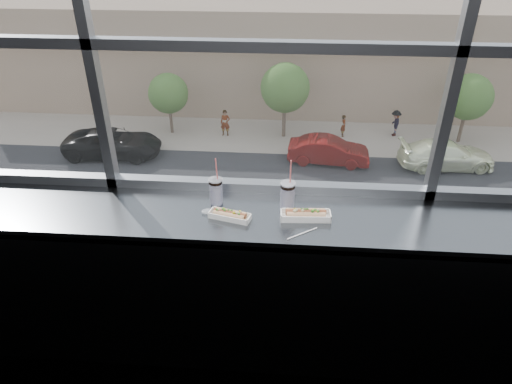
# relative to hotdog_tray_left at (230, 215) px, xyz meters

# --- Properties ---
(wall_back_lower) EXTENTS (6.00, 0.00, 6.00)m
(wall_back_lower) POSITION_rel_hotdog_tray_left_xyz_m (0.20, 0.33, -0.57)
(wall_back_lower) COLOR black
(wall_back_lower) RESTS_ON ground
(counter) EXTENTS (6.00, 0.55, 0.06)m
(counter) POSITION_rel_hotdog_tray_left_xyz_m (0.20, 0.06, -0.05)
(counter) COLOR slate
(counter) RESTS_ON ground
(counter_fascia) EXTENTS (6.00, 0.04, 1.04)m
(counter_fascia) POSITION_rel_hotdog_tray_left_xyz_m (0.20, -0.20, -0.57)
(counter_fascia) COLOR slate
(counter_fascia) RESTS_ON ground
(hotdog_tray_left) EXTENTS (0.26, 0.14, 0.06)m
(hotdog_tray_left) POSITION_rel_hotdog_tray_left_xyz_m (0.00, 0.00, 0.00)
(hotdog_tray_left) COLOR white
(hotdog_tray_left) RESTS_ON counter
(hotdog_tray_right) EXTENTS (0.29, 0.11, 0.07)m
(hotdog_tray_right) POSITION_rel_hotdog_tray_left_xyz_m (0.44, 0.03, 0.00)
(hotdog_tray_right) COLOR white
(hotdog_tray_right) RESTS_ON counter
(soda_cup_left) EXTENTS (0.09, 0.09, 0.31)m
(soda_cup_left) POSITION_rel_hotdog_tray_left_xyz_m (-0.10, 0.16, 0.07)
(soda_cup_left) COLOR white
(soda_cup_left) RESTS_ON counter
(soda_cup_right) EXTENTS (0.09, 0.09, 0.34)m
(soda_cup_right) POSITION_rel_hotdog_tray_left_xyz_m (0.33, 0.13, 0.07)
(soda_cup_right) COLOR white
(soda_cup_right) RESTS_ON counter
(loose_straw) EXTENTS (0.17, 0.12, 0.01)m
(loose_straw) POSITION_rel_hotdog_tray_left_xyz_m (0.42, -0.12, -0.02)
(loose_straw) COLOR white
(loose_straw) RESTS_ON counter
(wrapper) EXTENTS (0.09, 0.07, 0.02)m
(wrapper) POSITION_rel_hotdog_tray_left_xyz_m (-0.13, 0.05, -0.01)
(wrapper) COLOR silver
(wrapper) RESTS_ON counter
(plaza_ground) EXTENTS (120.00, 120.00, 0.00)m
(plaza_ground) POSITION_rel_hotdog_tray_left_xyz_m (0.20, 43.83, -12.12)
(plaza_ground) COLOR gray
(plaza_ground) RESTS_ON ground
(street_asphalt) EXTENTS (80.00, 10.00, 0.06)m
(street_asphalt) POSITION_rel_hotdog_tray_left_xyz_m (0.20, 20.33, -12.09)
(street_asphalt) COLOR black
(street_asphalt) RESTS_ON plaza_ground
(far_sidewalk) EXTENTS (80.00, 6.00, 0.04)m
(far_sidewalk) POSITION_rel_hotdog_tray_left_xyz_m (0.20, 28.33, -12.10)
(far_sidewalk) COLOR gray
(far_sidewalk) RESTS_ON plaza_ground
(far_building) EXTENTS (50.00, 14.00, 8.00)m
(far_building) POSITION_rel_hotdog_tray_left_xyz_m (0.20, 38.33, -8.12)
(far_building) COLOR #8A725C
(far_building) RESTS_ON plaza_ground
(car_near_a) EXTENTS (2.50, 5.87, 1.95)m
(car_near_a) POSITION_rel_hotdog_tray_left_xyz_m (-14.03, 16.33, -11.09)
(car_near_a) COLOR silver
(car_near_a) RESTS_ON street_asphalt
(car_far_b) EXTENTS (3.37, 6.95, 2.24)m
(car_far_b) POSITION_rel_hotdog_tray_left_xyz_m (2.88, 24.33, -10.94)
(car_far_b) COLOR maroon
(car_far_b) RESTS_ON street_asphalt
(car_near_b) EXTENTS (2.70, 5.69, 1.85)m
(car_near_b) POSITION_rel_hotdog_tray_left_xyz_m (-6.79, 16.33, -11.14)
(car_near_b) COLOR black
(car_near_b) RESTS_ON street_asphalt
(car_near_c) EXTENTS (2.69, 5.72, 1.86)m
(car_near_c) POSITION_rel_hotdog_tray_left_xyz_m (1.10, 16.33, -11.13)
(car_near_c) COLOR #B14200
(car_near_c) RESTS_ON street_asphalt
(car_near_d) EXTENTS (2.94, 5.88, 1.89)m
(car_near_d) POSITION_rel_hotdog_tray_left_xyz_m (6.23, 16.33, -11.12)
(car_near_d) COLOR white
(car_near_d) RESTS_ON street_asphalt
(car_far_c) EXTENTS (3.39, 7.02, 2.27)m
(car_far_c) POSITION_rel_hotdog_tray_left_xyz_m (10.22, 24.33, -10.93)
(car_far_c) COLOR white
(car_far_c) RESTS_ON street_asphalt
(car_far_a) EXTENTS (3.12, 7.04, 2.32)m
(car_far_a) POSITION_rel_hotdog_tray_left_xyz_m (-11.19, 24.33, -10.90)
(car_far_a) COLOR black
(car_far_a) RESTS_ON street_asphalt
(pedestrian_d) EXTENTS (0.76, 1.01, 2.27)m
(pedestrian_d) POSITION_rel_hotdog_tray_left_xyz_m (7.89, 29.06, -10.95)
(pedestrian_d) COLOR #66605B
(pedestrian_d) RESTS_ON far_sidewalk
(pedestrian_a) EXTENTS (1.01, 0.76, 2.28)m
(pedestrian_a) POSITION_rel_hotdog_tray_left_xyz_m (-4.27, 28.14, -10.94)
(pedestrian_a) COLOR #66605B
(pedestrian_a) RESTS_ON far_sidewalk
(pedestrian_c) EXTENTS (0.64, 0.85, 1.91)m
(pedestrian_c) POSITION_rel_hotdog_tray_left_xyz_m (4.21, 28.68, -11.13)
(pedestrian_c) COLOR #66605B
(pedestrian_c) RESTS_ON far_sidewalk
(tree_left) EXTENTS (2.83, 2.83, 4.43)m
(tree_left) POSITION_rel_hotdog_tray_left_xyz_m (-8.27, 28.33, -9.12)
(tree_left) COLOR #47382B
(tree_left) RESTS_ON far_sidewalk
(tree_center) EXTENTS (3.41, 3.41, 5.32)m
(tree_center) POSITION_rel_hotdog_tray_left_xyz_m (-0.07, 28.33, -8.52)
(tree_center) COLOR #47382B
(tree_center) RESTS_ON far_sidewalk
(tree_right) EXTENTS (3.11, 3.11, 4.86)m
(tree_right) POSITION_rel_hotdog_tray_left_xyz_m (12.27, 28.33, -8.83)
(tree_right) COLOR #47382B
(tree_right) RESTS_ON far_sidewalk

